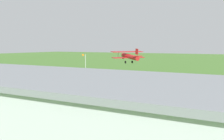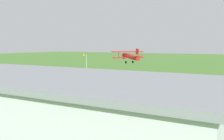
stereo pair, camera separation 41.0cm
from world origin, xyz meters
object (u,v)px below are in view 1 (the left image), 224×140
(windsock, at_px, (84,56))
(biplane, at_px, (129,56))
(person_by_parked_cars, at_px, (67,91))
(hangar, at_px, (3,107))
(car_yellow, at_px, (12,91))

(windsock, bearing_deg, biplane, 154.85)
(person_by_parked_cars, distance_m, windsock, 37.25)
(windsock, bearing_deg, hangar, 118.49)
(car_yellow, xyz_separation_m, person_by_parked_cars, (-8.15, -4.43, 0.02))
(person_by_parked_cars, xyz_separation_m, windsock, (19.03, -31.75, 4.22))
(biplane, relative_size, person_by_parked_cars, 4.68)
(car_yellow, bearing_deg, windsock, -73.26)
(hangar, bearing_deg, person_by_parked_cars, -65.95)
(biplane, height_order, windsock, biplane)
(hangar, xyz_separation_m, biplane, (7.20, -40.93, 2.68))
(person_by_parked_cars, bearing_deg, windsock, -59.07)
(hangar, xyz_separation_m, windsock, (27.34, -50.39, 1.90))
(biplane, distance_m, person_by_parked_cars, 22.87)
(person_by_parked_cars, height_order, windsock, windsock)
(biplane, bearing_deg, person_by_parked_cars, 87.13)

